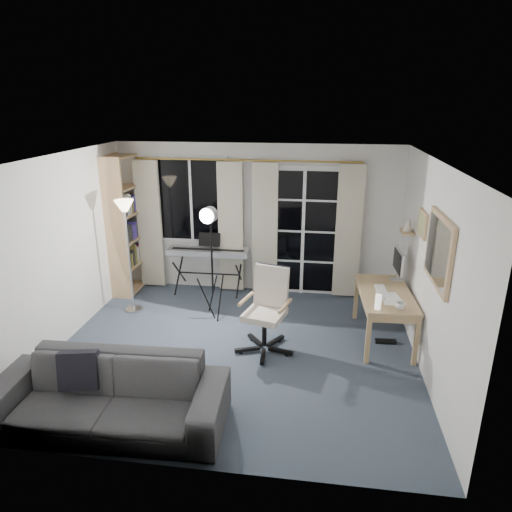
{
  "coord_description": "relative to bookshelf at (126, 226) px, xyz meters",
  "views": [
    {
      "loc": [
        0.97,
        -5.02,
        3.03
      ],
      "look_at": [
        0.22,
        0.35,
        1.16
      ],
      "focal_mm": 32.0,
      "sensor_mm": 36.0,
      "label": 1
    }
  ],
  "objects": [
    {
      "name": "wall_mirror",
      "position": [
        4.35,
        -2.16,
        0.49
      ],
      "size": [
        0.04,
        0.94,
        0.74
      ],
      "color": "tan",
      "rests_on": "floor"
    },
    {
      "name": "torchiere_lamp",
      "position": [
        0.4,
        -0.88,
        0.3
      ],
      "size": [
        0.3,
        0.3,
        1.69
      ],
      "rotation": [
        0.0,
        0.0,
        -0.14
      ],
      "color": "#B2B2B7",
      "rests_on": "floor"
    },
    {
      "name": "office_chair",
      "position": [
        2.53,
        -1.65,
        -0.43
      ],
      "size": [
        0.74,
        0.74,
        1.07
      ],
      "rotation": [
        0.0,
        0.0,
        -0.27
      ],
      "color": "black",
      "rests_on": "floor"
    },
    {
      "name": "curtains",
      "position": [
        1.99,
        0.07,
        0.03
      ],
      "size": [
        3.6,
        0.07,
        2.13
      ],
      "color": "gold",
      "rests_on": "floor"
    },
    {
      "name": "desk_clutter",
      "position": [
        3.96,
        -1.49,
        -0.53
      ],
      "size": [
        0.38,
        0.78,
        0.86
      ],
      "rotation": [
        0.0,
        0.0,
        0.05
      ],
      "color": "white",
      "rests_on": "desk"
    },
    {
      "name": "floor",
      "position": [
        2.13,
        -1.81,
        -1.07
      ],
      "size": [
        4.5,
        4.0,
        0.02
      ],
      "primitive_type": "cube",
      "color": "#384351",
      "rests_on": "ground"
    },
    {
      "name": "wall_shelf",
      "position": [
        4.29,
        -0.76,
        0.35
      ],
      "size": [
        0.16,
        0.3,
        0.18
      ],
      "color": "tan",
      "rests_on": "floor"
    },
    {
      "name": "sofa",
      "position": [
        1.17,
        -3.35,
        -0.62
      ],
      "size": [
        2.27,
        0.73,
        0.88
      ],
      "rotation": [
        0.0,
        0.0,
        0.03
      ],
      "color": "#2D2C2F",
      "rests_on": "floor"
    },
    {
      "name": "bookshelf",
      "position": [
        0.0,
        0.0,
        0.0
      ],
      "size": [
        0.36,
        1.04,
        2.23
      ],
      "rotation": [
        0.0,
        0.0,
        -0.0
      ],
      "color": "tan",
      "rests_on": "floor"
    },
    {
      "name": "french_door",
      "position": [
        2.88,
        0.17,
        -0.03
      ],
      "size": [
        1.32,
        0.09,
        2.11
      ],
      "color": "white",
      "rests_on": "floor"
    },
    {
      "name": "monitor",
      "position": [
        4.21,
        -0.82,
        -0.12
      ],
      "size": [
        0.17,
        0.49,
        0.43
      ],
      "rotation": [
        0.0,
        0.0,
        0.05
      ],
      "color": "silver",
      "rests_on": "desk"
    },
    {
      "name": "framed_print",
      "position": [
        4.36,
        -1.26,
        0.54
      ],
      "size": [
        0.03,
        0.42,
        0.32
      ],
      "color": "tan",
      "rests_on": "floor"
    },
    {
      "name": "studio_light",
      "position": [
        1.64,
        -0.98,
        0.3
      ],
      "size": [
        0.35,
        0.36,
        1.69
      ],
      "rotation": [
        0.0,
        0.0,
        -0.23
      ],
      "color": "black",
      "rests_on": "floor"
    },
    {
      "name": "window",
      "position": [
        1.08,
        0.17,
        0.44
      ],
      "size": [
        1.2,
        0.08,
        1.4
      ],
      "color": "white",
      "rests_on": "floor"
    },
    {
      "name": "keyboard_piano",
      "position": [
        1.39,
        -0.11,
        -0.35
      ],
      "size": [
        1.3,
        0.63,
        0.94
      ],
      "rotation": [
        0.0,
        0.0,
        0.01
      ],
      "color": "black",
      "rests_on": "floor"
    },
    {
      "name": "desk",
      "position": [
        4.01,
        -1.27,
        -0.46
      ],
      "size": [
        0.7,
        1.3,
        0.68
      ],
      "rotation": [
        0.0,
        0.0,
        0.05
      ],
      "color": "tan",
      "rests_on": "floor"
    },
    {
      "name": "mug",
      "position": [
        4.11,
        -1.77,
        -0.32
      ],
      "size": [
        0.12,
        0.09,
        0.11
      ],
      "primitive_type": "imported",
      "rotation": [
        0.0,
        0.0,
        0.05
      ],
      "color": "silver",
      "rests_on": "desk"
    }
  ]
}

